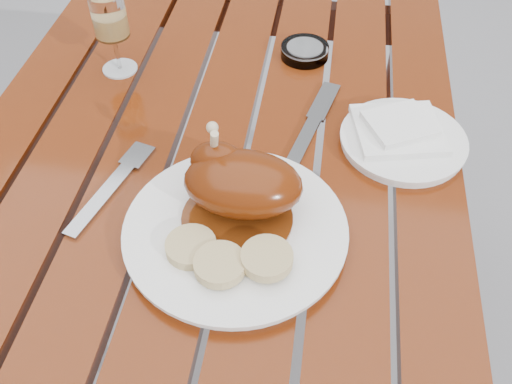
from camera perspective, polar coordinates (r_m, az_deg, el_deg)
ground at (r=1.54m, az=-2.79°, el=-16.29°), size 60.00×60.00×0.00m
table at (r=1.22m, az=-3.42°, el=-8.36°), size 0.80×1.20×0.75m
dinner_plate at (r=0.80m, az=-2.05°, el=-3.95°), size 0.36×0.36×0.02m
roast_duck at (r=0.78m, az=-1.72°, el=0.98°), size 0.17×0.16×0.12m
bread_dumplings at (r=0.74m, az=-3.07°, el=-6.44°), size 0.17×0.09×0.02m
wine_glass at (r=1.09m, az=-14.12°, el=15.10°), size 0.07×0.07×0.15m
side_plate at (r=0.96m, az=14.48°, el=4.97°), size 0.21×0.21×0.02m
napkin at (r=0.96m, az=14.03°, el=6.07°), size 0.16×0.15×0.01m
ashtray at (r=1.13m, az=4.90°, el=13.85°), size 0.12×0.12×0.02m
fork at (r=0.88m, az=-14.67°, el=0.05°), size 0.07×0.19×0.01m
knife at (r=0.94m, az=4.90°, el=5.32°), size 0.08×0.23×0.01m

